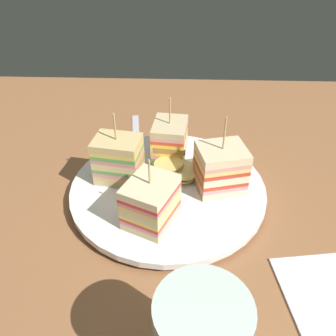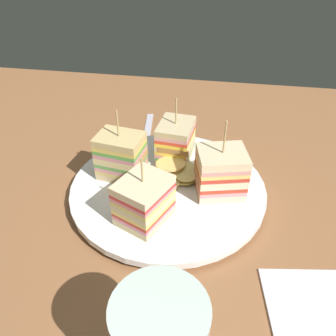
{
  "view_description": "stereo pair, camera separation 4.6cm",
  "coord_description": "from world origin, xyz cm",
  "px_view_note": "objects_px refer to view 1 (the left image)",
  "views": [
    {
      "loc": [
        -1.42,
        37.12,
        32.67
      ],
      "look_at": [
        0.0,
        0.0,
        4.69
      ],
      "focal_mm": 36.61,
      "sensor_mm": 36.0,
      "label": 1
    },
    {
      "loc": [
        -6.04,
        36.65,
        32.67
      ],
      "look_at": [
        0.0,
        0.0,
        4.69
      ],
      "focal_mm": 36.61,
      "sensor_mm": 36.0,
      "label": 2
    }
  ],
  "objects_px": {
    "spoon": "(136,142)",
    "sandwich_wedge_3": "(172,140)",
    "plate": "(168,189)",
    "chip_pile": "(177,171)",
    "sandwich_wedge_1": "(151,202)",
    "sandwich_wedge_0": "(119,159)",
    "sandwich_wedge_2": "(220,168)"
  },
  "relations": [
    {
      "from": "plate",
      "to": "sandwich_wedge_1",
      "type": "height_order",
      "value": "sandwich_wedge_1"
    },
    {
      "from": "sandwich_wedge_2",
      "to": "plate",
      "type": "bearing_deg",
      "value": -12.95
    },
    {
      "from": "sandwich_wedge_3",
      "to": "spoon",
      "type": "xyz_separation_m",
      "value": [
        0.06,
        -0.06,
        -0.04
      ]
    },
    {
      "from": "sandwich_wedge_1",
      "to": "sandwich_wedge_2",
      "type": "height_order",
      "value": "sandwich_wedge_2"
    },
    {
      "from": "sandwich_wedge_0",
      "to": "chip_pile",
      "type": "relative_size",
      "value": 1.26
    },
    {
      "from": "sandwich_wedge_2",
      "to": "spoon",
      "type": "xyz_separation_m",
      "value": [
        0.13,
        -0.13,
        -0.04
      ]
    },
    {
      "from": "spoon",
      "to": "chip_pile",
      "type": "bearing_deg",
      "value": 25.24
    },
    {
      "from": "sandwich_wedge_1",
      "to": "sandwich_wedge_3",
      "type": "xyz_separation_m",
      "value": [
        -0.02,
        -0.14,
        -0.0
      ]
    },
    {
      "from": "chip_pile",
      "to": "spoon",
      "type": "bearing_deg",
      "value": -57.45
    },
    {
      "from": "plate",
      "to": "chip_pile",
      "type": "relative_size",
      "value": 3.29
    },
    {
      "from": "plate",
      "to": "sandwich_wedge_2",
      "type": "xyz_separation_m",
      "value": [
        -0.07,
        -0.0,
        0.04
      ]
    },
    {
      "from": "sandwich_wedge_2",
      "to": "sandwich_wedge_3",
      "type": "xyz_separation_m",
      "value": [
        0.07,
        -0.07,
        -0.0
      ]
    },
    {
      "from": "sandwich_wedge_2",
      "to": "spoon",
      "type": "height_order",
      "value": "sandwich_wedge_2"
    },
    {
      "from": "sandwich_wedge_0",
      "to": "spoon",
      "type": "bearing_deg",
      "value": 94.52
    },
    {
      "from": "plate",
      "to": "sandwich_wedge_1",
      "type": "bearing_deg",
      "value": 75.14
    },
    {
      "from": "sandwich_wedge_3",
      "to": "sandwich_wedge_1",
      "type": "bearing_deg",
      "value": -2.94
    },
    {
      "from": "sandwich_wedge_1",
      "to": "sandwich_wedge_2",
      "type": "xyz_separation_m",
      "value": [
        -0.09,
        -0.07,
        0.0
      ]
    },
    {
      "from": "plate",
      "to": "chip_pile",
      "type": "distance_m",
      "value": 0.03
    },
    {
      "from": "plate",
      "to": "sandwich_wedge_0",
      "type": "height_order",
      "value": "sandwich_wedge_0"
    },
    {
      "from": "sandwich_wedge_1",
      "to": "sandwich_wedge_3",
      "type": "distance_m",
      "value": 0.14
    },
    {
      "from": "sandwich_wedge_0",
      "to": "sandwich_wedge_3",
      "type": "bearing_deg",
      "value": 46.7
    },
    {
      "from": "sandwich_wedge_1",
      "to": "sandwich_wedge_3",
      "type": "bearing_deg",
      "value": 15.28
    },
    {
      "from": "sandwich_wedge_0",
      "to": "spoon",
      "type": "height_order",
      "value": "sandwich_wedge_0"
    },
    {
      "from": "sandwich_wedge_0",
      "to": "spoon",
      "type": "xyz_separation_m",
      "value": [
        -0.01,
        -0.12,
        -0.05
      ]
    },
    {
      "from": "sandwich_wedge_1",
      "to": "sandwich_wedge_2",
      "type": "relative_size",
      "value": 0.85
    },
    {
      "from": "plate",
      "to": "spoon",
      "type": "bearing_deg",
      "value": -64.86
    },
    {
      "from": "sandwich_wedge_1",
      "to": "spoon",
      "type": "bearing_deg",
      "value": 36.38
    },
    {
      "from": "sandwich_wedge_3",
      "to": "spoon",
      "type": "relative_size",
      "value": 0.71
    },
    {
      "from": "sandwich_wedge_1",
      "to": "chip_pile",
      "type": "bearing_deg",
      "value": 4.69
    },
    {
      "from": "sandwich_wedge_1",
      "to": "spoon",
      "type": "xyz_separation_m",
      "value": [
        0.04,
        -0.2,
        -0.04
      ]
    },
    {
      "from": "plate",
      "to": "spoon",
      "type": "xyz_separation_m",
      "value": [
        0.06,
        -0.13,
        -0.01
      ]
    },
    {
      "from": "spoon",
      "to": "sandwich_wedge_3",
      "type": "bearing_deg",
      "value": 40.28
    }
  ]
}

